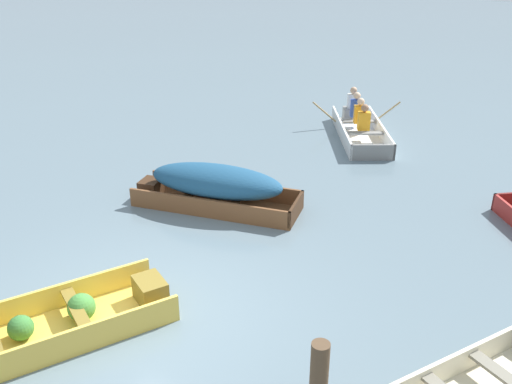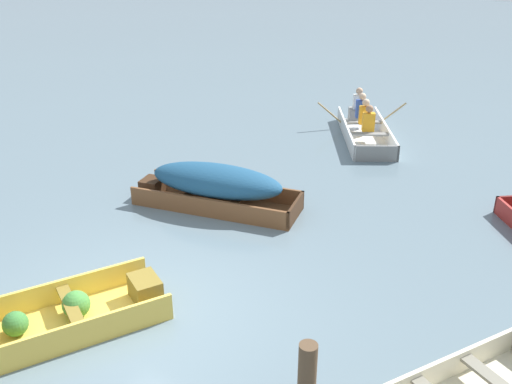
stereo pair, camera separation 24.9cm
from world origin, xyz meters
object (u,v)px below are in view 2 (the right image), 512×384
skiff_wooden_brown_near_moored (215,184)px  rowboat_white_with_crew (364,126)px  dinghy_yellow_foreground (46,322)px  mooring_post (307,378)px

skiff_wooden_brown_near_moored → rowboat_white_with_crew: 5.22m
dinghy_yellow_foreground → mooring_post: (3.40, 0.54, 0.28)m
dinghy_yellow_foreground → skiff_wooden_brown_near_moored: bearing=92.8°
rowboat_white_with_crew → mooring_post: rowboat_white_with_crew is taller
rowboat_white_with_crew → dinghy_yellow_foreground: bearing=-94.3°
skiff_wooden_brown_near_moored → mooring_post: size_ratio=3.70×
dinghy_yellow_foreground → mooring_post: size_ratio=4.02×
dinghy_yellow_foreground → mooring_post: bearing=9.1°
skiff_wooden_brown_near_moored → mooring_post: bearing=-44.4°
skiff_wooden_brown_near_moored → mooring_post: 5.05m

